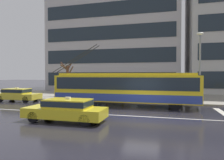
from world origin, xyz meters
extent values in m
plane|color=#23222B|center=(0.00, 0.00, 0.00)|extent=(160.00, 160.00, 0.00)
cube|color=gray|center=(0.00, 9.55, 0.07)|extent=(80.00, 10.00, 0.14)
cube|color=beige|center=(5.48, 1.27, 0.00)|extent=(0.44, 4.40, 0.01)
cube|color=silver|center=(0.00, -1.20, 0.00)|extent=(72.00, 0.14, 0.01)
cube|color=yellow|center=(-1.72, 2.95, 1.50)|extent=(12.02, 2.65, 2.17)
cube|color=yellow|center=(-1.72, 2.95, 2.68)|extent=(11.30, 2.39, 0.20)
cube|color=#1E2833|center=(-1.72, 2.95, 1.93)|extent=(11.54, 2.68, 1.00)
cube|color=#3246A0|center=(-1.72, 2.95, 0.81)|extent=(11.90, 2.68, 0.61)
cube|color=#1E2833|center=(4.23, 2.88, 1.93)|extent=(0.14, 2.22, 1.08)
cube|color=black|center=(4.08, 2.88, 2.48)|extent=(0.18, 1.92, 0.28)
cylinder|color=black|center=(-6.34, 3.34, 4.02)|extent=(4.49, 0.11, 2.53)
cylinder|color=black|center=(-6.35, 2.64, 4.02)|extent=(4.49, 0.11, 2.53)
cylinder|color=black|center=(2.37, 4.02, 0.52)|extent=(1.04, 0.31, 1.04)
cylinder|color=black|center=(2.35, 1.79, 0.52)|extent=(1.04, 0.31, 1.04)
cylinder|color=black|center=(-5.54, 4.10, 0.52)|extent=(1.04, 0.31, 1.04)
cylinder|color=black|center=(-5.57, 1.87, 0.52)|extent=(1.04, 0.31, 1.04)
cube|color=yellow|center=(-12.58, 3.12, 0.51)|extent=(4.33, 1.84, 0.55)
cube|color=yellow|center=(-12.76, 3.12, 1.02)|extent=(2.35, 1.56, 0.48)
cube|color=#1E2833|center=(-12.76, 3.12, 1.05)|extent=(2.39, 1.58, 0.31)
cube|color=silver|center=(-12.76, 3.12, 1.33)|extent=(0.28, 0.16, 0.12)
cylinder|color=black|center=(-11.18, 3.93, 0.31)|extent=(0.62, 0.21, 0.62)
cylinder|color=black|center=(-11.15, 2.36, 0.31)|extent=(0.62, 0.21, 0.62)
cylinder|color=black|center=(-14.02, 3.88, 0.31)|extent=(0.62, 0.21, 0.62)
cylinder|color=black|center=(-13.99, 2.31, 0.31)|extent=(0.62, 0.21, 0.62)
cube|color=yellow|center=(-3.89, -3.59, 0.51)|extent=(4.66, 1.80, 0.55)
cube|color=yellow|center=(-3.70, -3.59, 1.02)|extent=(2.52, 1.53, 0.48)
cube|color=#1E2833|center=(-3.70, -3.59, 1.05)|extent=(2.57, 1.54, 0.31)
cube|color=silver|center=(-3.70, -3.59, 1.33)|extent=(0.28, 0.16, 0.12)
cylinder|color=black|center=(-5.43, -4.33, 0.31)|extent=(0.62, 0.21, 0.62)
cylinder|color=black|center=(-5.41, -2.80, 0.31)|extent=(0.62, 0.21, 0.62)
cylinder|color=black|center=(-2.37, -4.37, 0.31)|extent=(0.62, 0.21, 0.62)
cylinder|color=black|center=(-2.35, -2.84, 0.31)|extent=(0.62, 0.21, 0.62)
cylinder|color=gray|center=(-1.15, 5.19, 1.39)|extent=(0.08, 0.08, 2.49)
cylinder|color=gray|center=(-4.92, 5.19, 1.39)|extent=(0.08, 0.08, 2.49)
cylinder|color=gray|center=(-1.15, 6.72, 1.39)|extent=(0.08, 0.08, 2.49)
cylinder|color=gray|center=(-4.92, 6.72, 1.39)|extent=(0.08, 0.08, 2.49)
cube|color=#99ADB2|center=(-3.04, 6.72, 1.44)|extent=(3.58, 0.04, 1.99)
cube|color=#B2B2B7|center=(-3.04, 5.96, 2.67)|extent=(4.07, 1.84, 0.08)
cube|color=brown|center=(-3.04, 6.34, 0.59)|extent=(2.64, 0.36, 0.08)
cylinder|color=brown|center=(-2.54, 5.75, 0.54)|extent=(0.14, 0.14, 0.81)
cylinder|color=brown|center=(-2.41, 5.65, 0.54)|extent=(0.14, 0.14, 0.81)
cylinder|color=#45525A|center=(-2.48, 5.70, 1.27)|extent=(0.50, 0.50, 0.64)
sphere|color=tan|center=(-2.48, 5.70, 1.69)|extent=(0.21, 0.21, 0.21)
cylinder|color=#25272D|center=(3.29, 7.29, 0.53)|extent=(0.14, 0.14, 0.78)
cylinder|color=#25272D|center=(3.20, 7.16, 0.53)|extent=(0.14, 0.14, 0.78)
cylinder|color=#574F46|center=(3.24, 7.23, 1.23)|extent=(0.50, 0.50, 0.60)
sphere|color=tan|center=(3.24, 7.23, 1.63)|extent=(0.21, 0.21, 0.21)
cone|color=#1B212D|center=(3.31, 7.33, 1.92)|extent=(1.46, 1.46, 0.28)
cylinder|color=#333333|center=(3.31, 7.33, 1.40)|extent=(0.02, 0.02, 0.75)
cylinder|color=#242A21|center=(0.42, 7.31, 0.58)|extent=(0.14, 0.14, 0.89)
cylinder|color=#242A21|center=(0.26, 7.28, 0.58)|extent=(0.14, 0.14, 0.89)
cylinder|color=maroon|center=(0.34, 7.29, 1.31)|extent=(0.41, 0.41, 0.57)
sphere|color=tan|center=(0.34, 7.29, 1.72)|extent=(0.24, 0.24, 0.24)
cone|color=gold|center=(0.46, 7.31, 2.02)|extent=(1.33, 1.33, 0.26)
cylinder|color=#333333|center=(0.46, 7.31, 1.51)|extent=(0.02, 0.02, 0.76)
cylinder|color=#5A4548|center=(-4.43, 6.52, 0.57)|extent=(0.14, 0.14, 0.87)
cylinder|color=#5A4548|center=(-4.33, 6.39, 0.57)|extent=(0.14, 0.14, 0.87)
cylinder|color=maroon|center=(-4.38, 6.45, 1.31)|extent=(0.50, 0.50, 0.60)
sphere|color=tan|center=(-4.38, 6.45, 1.72)|extent=(0.22, 0.22, 0.22)
cone|color=#32539B|center=(-4.31, 6.36, 2.01)|extent=(1.11, 1.11, 0.28)
cylinder|color=#333333|center=(-4.31, 6.36, 1.49)|extent=(0.02, 0.02, 0.76)
cylinder|color=gray|center=(4.60, 5.39, 3.16)|extent=(0.16, 0.16, 6.03)
ellipsoid|color=silver|center=(4.60, 5.39, 6.29)|extent=(0.60, 0.32, 0.24)
cylinder|color=brown|center=(-9.50, 7.65, 1.94)|extent=(0.33, 0.33, 3.60)
cylinder|color=brown|center=(-9.21, 7.55, 3.56)|extent=(0.74, 0.39, 0.89)
cylinder|color=brown|center=(-9.06, 7.46, 3.01)|extent=(1.05, 0.57, 1.25)
cylinder|color=brown|center=(-9.88, 7.56, 3.67)|extent=(0.90, 0.35, 1.02)
cylinder|color=brown|center=(-9.74, 7.27, 3.50)|extent=(0.65, 0.92, 0.74)
cube|color=#B5B1B4|center=(-7.00, 22.83, 8.92)|extent=(21.58, 14.14, 17.84)
cube|color=#1E2833|center=(-7.00, 15.73, 1.96)|extent=(20.29, 0.06, 2.14)
cube|color=#1E2833|center=(-7.00, 15.73, 5.53)|extent=(20.29, 0.06, 2.14)
cube|color=#1E2833|center=(-7.00, 15.73, 9.10)|extent=(20.29, 0.06, 2.14)
cube|color=#1E2833|center=(-7.00, 15.73, 12.66)|extent=(20.29, 0.06, 2.14)
camera|label=1|loc=(1.56, -13.86, 2.63)|focal=32.18mm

